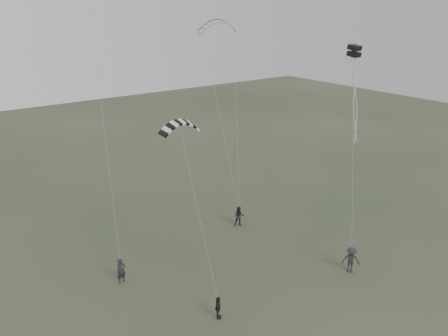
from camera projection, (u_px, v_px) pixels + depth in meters
ground at (270, 296)px, 29.01m from camera, size 140.00×140.00×0.00m
flyer_left at (121, 271)px, 30.21m from camera, size 0.70×0.49×1.83m
flyer_right at (239, 216)px, 38.02m from camera, size 1.12×1.04×1.83m
flyer_center at (218, 308)px, 26.74m from camera, size 0.83×0.95×1.54m
flyer_far at (351, 260)px, 31.37m from camera, size 1.42×1.43×1.98m
kite_pale_large at (219, 22)px, 39.04m from camera, size 3.89×2.16×1.68m
kite_striped at (180, 122)px, 27.33m from camera, size 2.75×0.98×1.23m
kite_box at (354, 51)px, 30.03m from camera, size 0.77×0.87×0.85m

